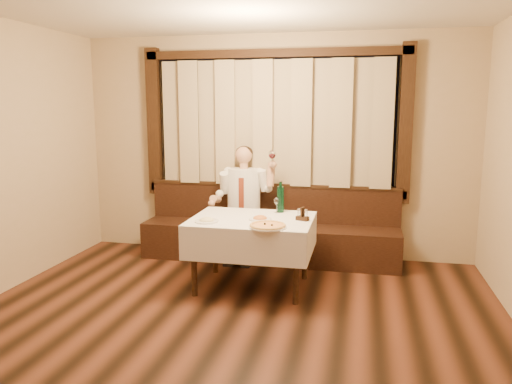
% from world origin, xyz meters
% --- Properties ---
extents(room, '(5.01, 6.01, 2.81)m').
position_xyz_m(room, '(-0.00, 0.97, 1.50)').
color(room, black).
rests_on(room, ground).
extents(banquette, '(3.20, 0.61, 0.94)m').
position_xyz_m(banquette, '(0.00, 2.72, 0.31)').
color(banquette, black).
rests_on(banquette, ground).
extents(dining_table, '(1.27, 0.97, 0.76)m').
position_xyz_m(dining_table, '(0.00, 1.70, 0.65)').
color(dining_table, black).
rests_on(dining_table, ground).
extents(pizza, '(0.37, 0.37, 0.04)m').
position_xyz_m(pizza, '(0.24, 1.34, 0.77)').
color(pizza, white).
rests_on(pizza, dining_table).
extents(pasta_red, '(0.24, 0.24, 0.08)m').
position_xyz_m(pasta_red, '(0.10, 1.64, 0.79)').
color(pasta_red, white).
rests_on(pasta_red, dining_table).
extents(pasta_cream, '(0.24, 0.24, 0.08)m').
position_xyz_m(pasta_cream, '(-0.41, 1.43, 0.79)').
color(pasta_cream, white).
rests_on(pasta_cream, dining_table).
extents(green_bottle, '(0.08, 0.08, 0.35)m').
position_xyz_m(green_bottle, '(0.24, 2.05, 0.91)').
color(green_bottle, '#0E4327').
rests_on(green_bottle, dining_table).
extents(table_wine_glass, '(0.06, 0.06, 0.17)m').
position_xyz_m(table_wine_glass, '(0.21, 2.02, 0.88)').
color(table_wine_glass, white).
rests_on(table_wine_glass, dining_table).
extents(cruet_caddy, '(0.14, 0.10, 0.14)m').
position_xyz_m(cruet_caddy, '(0.53, 1.71, 0.80)').
color(cruet_caddy, black).
rests_on(cruet_caddy, dining_table).
extents(seated_man, '(0.79, 0.59, 1.43)m').
position_xyz_m(seated_man, '(-0.32, 2.63, 0.83)').
color(seated_man, black).
rests_on(seated_man, ground).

